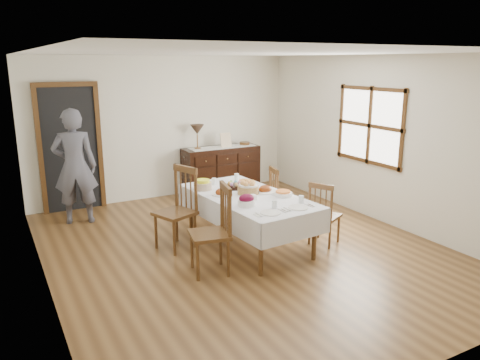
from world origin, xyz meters
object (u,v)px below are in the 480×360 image
chair_left_far (178,208)px  table_lamp (197,130)px  dining_table (248,201)px  person (74,163)px  chair_right_near (323,213)px  chair_right_far (281,196)px  chair_left_near (214,229)px  sideboard (221,170)px

chair_left_far → table_lamp: 2.69m
chair_left_far → dining_table: bearing=45.1°
person → table_lamp: size_ratio=4.22×
chair_right_near → table_lamp: size_ratio=1.97×
dining_table → chair_right_near: (0.93, -0.49, -0.18)m
table_lamp → chair_right_far: bearing=-78.3°
dining_table → table_lamp: (0.42, 2.66, 0.61)m
chair_right_near → chair_right_far: (-0.06, 0.98, 0.01)m
chair_right_far → chair_left_far: bearing=105.9°
person → table_lamp: person is taller
chair_left_near → chair_left_far: chair_left_far is taller
person → chair_right_near: bearing=151.2°
chair_left_far → chair_right_far: (1.74, 0.09, -0.10)m
chair_left_near → table_lamp: 3.51m
chair_left_near → sideboard: bearing=164.7°
person → dining_table: bearing=145.8°
chair_left_far → table_lamp: (1.29, 2.26, 0.68)m
dining_table → table_lamp: table_lamp is taller
chair_right_far → table_lamp: table_lamp is taller
dining_table → table_lamp: size_ratio=4.75×
chair_right_far → sideboard: bearing=12.2°
dining_table → chair_left_near: size_ratio=2.00×
chair_right_far → table_lamp: bearing=24.6°
sideboard → table_lamp: table_lamp is taller
dining_table → chair_right_near: bearing=-32.4°
dining_table → chair_left_far: bearing=150.7°
chair_right_far → sideboard: 2.13m
chair_right_near → chair_left_far: bearing=36.6°
chair_right_far → sideboard: (0.02, 2.13, -0.02)m
dining_table → person: size_ratio=1.13×
table_lamp → chair_left_far: bearing=-119.8°
person → chair_right_far: bearing=163.5°
chair_left_near → chair_right_near: bearing=104.9°
chair_right_near → chair_left_near: bearing=65.2°
chair_right_near → sideboard: size_ratio=0.61×
person → chair_left_near: bearing=126.5°
chair_left_far → chair_right_near: 2.01m
dining_table → chair_left_near: chair_left_near is taller
chair_left_far → sideboard: size_ratio=0.75×
dining_table → chair_left_far: (-0.87, 0.40, -0.07)m
chair_left_near → person: size_ratio=0.56×
chair_right_near → person: size_ratio=0.47×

